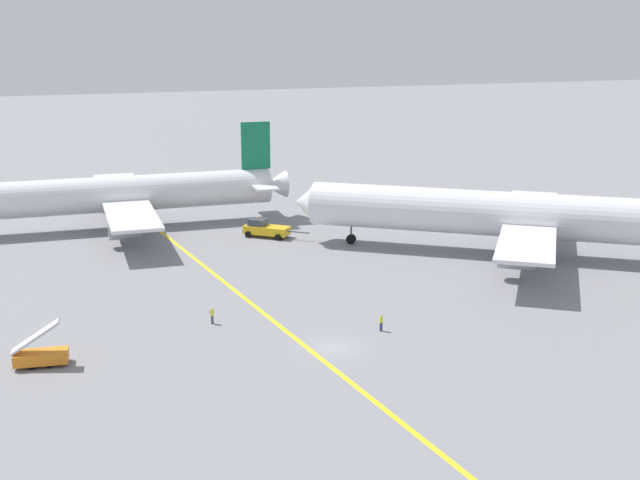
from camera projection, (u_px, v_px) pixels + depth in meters
ground_plane at (333, 348)px, 75.51m from camera, size 600.00×600.00×0.00m
taxiway_stripe at (268, 317)px, 83.57m from camera, size 14.67×119.22×0.01m
airliner_at_gate_left at (110, 195)px, 118.73m from camera, size 53.14×40.97×14.59m
airliner_being_pushed at (513, 215)px, 104.49m from camera, size 49.49×38.63×16.09m
pushback_tug at (265, 229)px, 114.68m from camera, size 8.08×7.15×2.76m
gse_stair_truck_yellow at (40, 355)px, 71.33m from camera, size 4.80×2.51×4.06m
ground_crew_ramp_agent_by_cones at (381, 322)px, 79.46m from camera, size 0.36×0.36×1.68m
ground_crew_wing_walker_right at (212, 315)px, 81.39m from camera, size 0.48×0.36×1.70m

